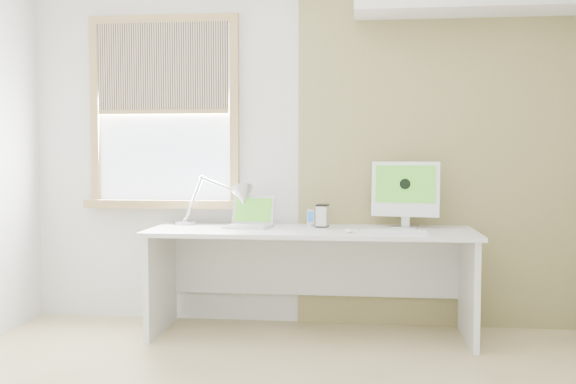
# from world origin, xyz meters

# --- Properties ---
(room) EXTENTS (4.04, 3.54, 2.64)m
(room) POSITION_xyz_m (0.00, 0.00, 1.30)
(room) COLOR tan
(room) RESTS_ON ground
(accent_wall) EXTENTS (2.00, 0.02, 2.60)m
(accent_wall) POSITION_xyz_m (1.00, 1.74, 1.30)
(accent_wall) COLOR olive
(accent_wall) RESTS_ON room
(window) EXTENTS (1.20, 0.14, 1.42)m
(window) POSITION_xyz_m (-1.00, 1.71, 1.54)
(window) COLOR #A78953
(window) RESTS_ON room
(desk) EXTENTS (2.20, 0.70, 0.73)m
(desk) POSITION_xyz_m (0.12, 1.44, 0.53)
(desk) COLOR silver
(desk) RESTS_ON room
(desk_lamp) EXTENTS (0.63, 0.26, 0.36)m
(desk_lamp) POSITION_xyz_m (-0.46, 1.55, 0.92)
(desk_lamp) COLOR silver
(desk_lamp) RESTS_ON desk
(laptop) EXTENTS (0.35, 0.30, 0.22)m
(laptop) POSITION_xyz_m (-0.31, 1.46, 0.78)
(laptop) COLOR silver
(laptop) RESTS_ON desk
(phone_dock) EXTENTS (0.07, 0.07, 0.12)m
(phone_dock) POSITION_xyz_m (0.10, 1.56, 0.76)
(phone_dock) COLOR silver
(phone_dock) RESTS_ON desk
(external_drive) EXTENTS (0.09, 0.13, 0.16)m
(external_drive) POSITION_xyz_m (0.19, 1.53, 0.81)
(external_drive) COLOR silver
(external_drive) RESTS_ON desk
(imac) EXTENTS (0.47, 0.19, 0.46)m
(imac) POSITION_xyz_m (0.76, 1.56, 0.99)
(imac) COLOR silver
(imac) RESTS_ON desk
(keyboard) EXTENTS (0.46, 0.18, 0.02)m
(keyboard) POSITION_xyz_m (0.66, 1.22, 0.74)
(keyboard) COLOR white
(keyboard) RESTS_ON desk
(mouse) EXTENTS (0.07, 0.10, 0.03)m
(mouse) POSITION_xyz_m (0.38, 1.20, 0.74)
(mouse) COLOR white
(mouse) RESTS_ON desk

